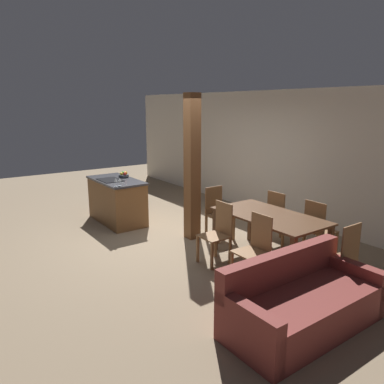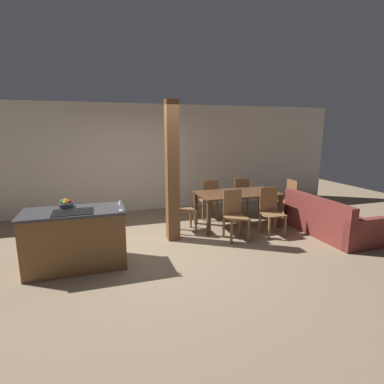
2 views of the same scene
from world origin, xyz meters
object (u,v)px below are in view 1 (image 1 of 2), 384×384
Objects in this scene: dining_chair_near_right at (255,248)px; wine_glass_near at (116,180)px; wine_glass_middle at (120,180)px; dining_chair_head_end at (217,212)px; dining_chair_foot_end at (341,256)px; couch at (301,304)px; timber_post at (192,168)px; dining_chair_near_left at (218,232)px; dining_chair_far_left at (280,217)px; dining_table at (269,221)px; dining_chair_far_right at (318,229)px; fruit_bowl at (124,175)px; kitchen_island at (117,201)px.

wine_glass_near is at bearing -166.96° from dining_chair_near_right.
wine_glass_middle reaches higher than dining_chair_near_right.
wine_glass_near is at bearing -90.00° from wine_glass_middle.
dining_chair_head_end is 2.52m from dining_chair_foot_end.
couch is (4.04, 0.25, -0.76)m from wine_glass_middle.
timber_post is (1.03, 1.01, 0.27)m from wine_glass_near.
dining_chair_near_left and dining_chair_far_left have the same top height.
timber_post is at bearing 77.13° from couch.
dining_chair_near_right reaches higher than dining_table.
dining_chair_far_left is at bearing 0.00° from dining_chair_far_right.
dining_chair_far_left is (2.95, 1.54, -0.47)m from fruit_bowl.
timber_post is (-1.14, -1.06, 0.81)m from dining_chair_far_left.
kitchen_island is 0.57m from fruit_bowl.
timber_post is at bearing 42.31° from wine_glass_middle.
dining_chair_far_right is at bearing 60.23° from dining_chair_near_left.
dining_chair_head_end is at bearing 141.23° from dining_chair_near_left.
dining_chair_near_right reaches higher than couch.
timber_post reaches higher than dining_chair_head_end.
fruit_bowl is 4.71m from dining_chair_foot_end.
dining_chair_far_left is 1.00× the size of dining_chair_head_end.
dining_chair_near_right is 1.00× the size of dining_chair_foot_end.
timber_post is at bearing 43.01° from dining_chair_far_left.
wine_glass_near is at bearing 94.51° from couch.
wine_glass_middle is 0.17× the size of dining_chair_far_right.
dining_chair_near_left is 1.00× the size of dining_chair_foot_end.
dining_chair_far_right is at bearing 22.38° from fruit_bowl.
wine_glass_near is 0.17× the size of dining_chair_foot_end.
dining_chair_near_left is at bearing 60.23° from dining_chair_far_right.
kitchen_island is 6.87× the size of fruit_bowl.
dining_chair_far_left is at bearing 42.68° from wine_glass_middle.
fruit_bowl is 0.23× the size of dining_chair_far_left.
dining_chair_head_end is (1.97, 1.08, 0.04)m from kitchen_island.
dining_chair_near_left is at bearing 90.00° from dining_chair_far_left.
dining_chair_head_end reaches higher than kitchen_island.
wine_glass_middle reaches higher than dining_table.
dining_chair_near_left is 0.51× the size of couch.
dining_chair_foot_end is (0.86, 0.69, 0.00)m from dining_chair_near_right.
timber_post is at bearing 44.52° from wine_glass_near.
kitchen_island is at bearing 26.11° from dining_chair_far_right.
dining_chair_foot_end is 1.10m from couch.
couch reaches higher than dining_table.
wine_glass_middle is 0.17× the size of dining_chair_foot_end.
dining_chair_far_left is (2.16, 2.00, -0.54)m from wine_glass_middle.
timber_post reaches higher than wine_glass_near.
dining_chair_far_left reaches higher than dining_table.
fruit_bowl reaches higher than dining_table.
wine_glass_near is 0.17× the size of dining_chair_near_left.
dining_chair_near_right is (2.96, 0.61, -0.54)m from wine_glass_middle.
dining_chair_near_left is 1.00× the size of dining_chair_far_left.
dining_chair_head_end is (1.30, 1.30, -0.54)m from wine_glass_middle.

